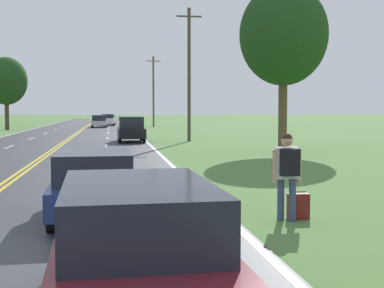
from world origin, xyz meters
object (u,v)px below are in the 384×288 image
at_px(car_red_hatchback_distant, 109,119).
at_px(car_black_suv_mid_near, 131,129).
at_px(hitchhiker_person, 288,168).
at_px(car_white_suv_receding, 108,119).
at_px(suitcase, 298,206).
at_px(tree_mid_treeline, 284,35).
at_px(car_champagne_sedan_horizon, 107,118).
at_px(tree_right_cluster, 6,81).
at_px(car_silver_hatchback_mid_far, 99,121).
at_px(car_dark_blue_hatchback_approaching, 94,183).
at_px(car_maroon_sedan_nearest, 139,255).

bearing_deg(car_red_hatchback_distant, car_black_suv_mid_near, 4.26).
bearing_deg(hitchhiker_person, car_white_suv_receding, 3.46).
distance_m(suitcase, tree_mid_treeline, 19.76).
relative_size(car_black_suv_mid_near, car_champagne_sedan_horizon, 1.02).
height_order(tree_mid_treeline, car_white_suv_receding, tree_mid_treeline).
relative_size(hitchhiker_person, tree_right_cluster, 0.23).
relative_size(car_black_suv_mid_near, car_silver_hatchback_mid_far, 1.04).
height_order(car_black_suv_mid_near, car_white_suv_receding, car_black_suv_mid_near).
bearing_deg(suitcase, hitchhiker_person, 118.94).
distance_m(hitchhiker_person, car_black_suv_mid_near, 27.34).
height_order(hitchhiker_person, car_dark_blue_hatchback_approaching, hitchhiker_person).
relative_size(tree_right_cluster, car_white_suv_receding, 1.71).
height_order(car_dark_blue_hatchback_approaching, car_silver_hatchback_mid_far, car_silver_hatchback_mid_far).
xyz_separation_m(car_white_suv_receding, car_champagne_sedan_horizon, (-0.28, 15.10, -0.11)).
relative_size(car_silver_hatchback_mid_far, car_white_suv_receding, 0.90).
relative_size(tree_right_cluster, car_red_hatchback_distant, 1.87).
xyz_separation_m(car_silver_hatchback_mid_far, car_red_hatchback_distant, (1.20, 13.46, -0.09)).
relative_size(car_silver_hatchback_mid_far, car_champagne_sedan_horizon, 0.98).
bearing_deg(suitcase, car_champagne_sedan_horizon, 3.19).
height_order(car_maroon_sedan_nearest, car_dark_blue_hatchback_approaching, car_maroon_sedan_nearest).
bearing_deg(hitchhiker_person, car_maroon_sedan_nearest, 146.50).
relative_size(tree_mid_treeline, car_red_hatchback_distant, 2.16).
bearing_deg(car_dark_blue_hatchback_approaching, suitcase, 79.30).
bearing_deg(tree_mid_treeline, car_dark_blue_hatchback_approaching, -119.67).
bearing_deg(tree_mid_treeline, hitchhiker_person, -107.84).
distance_m(car_white_suv_receding, car_red_hatchback_distant, 6.91).
distance_m(suitcase, car_dark_blue_hatchback_approaching, 4.38).
bearing_deg(car_black_suv_mid_near, car_maroon_sedan_nearest, -2.77).
bearing_deg(car_maroon_sedan_nearest, car_red_hatchback_distant, 178.29).
relative_size(suitcase, car_maroon_sedan_nearest, 0.13).
xyz_separation_m(car_dark_blue_hatchback_approaching, car_red_hatchback_distant, (0.05, 70.10, -0.03)).
relative_size(suitcase, car_dark_blue_hatchback_approaching, 0.16).
bearing_deg(car_black_suv_mid_near, car_champagne_sedan_horizon, -178.54).
distance_m(hitchhiker_person, car_white_suv_receding, 64.20).
bearing_deg(tree_right_cluster, car_red_hatchback_distant, 61.63).
relative_size(tree_mid_treeline, car_maroon_sedan_nearest, 1.94).
distance_m(suitcase, car_white_suv_receding, 64.05).
relative_size(car_maroon_sedan_nearest, car_silver_hatchback_mid_far, 1.14).
distance_m(hitchhiker_person, car_dark_blue_hatchback_approaching, 4.10).
distance_m(suitcase, car_maroon_sedan_nearest, 6.40).
distance_m(tree_mid_treeline, car_red_hatchback_distant, 54.04).
bearing_deg(tree_right_cluster, car_maroon_sedan_nearest, -78.15).
bearing_deg(car_white_suv_receding, car_red_hatchback_distant, -179.11).
distance_m(car_maroon_sedan_nearest, car_champagne_sedan_horizon, 84.25).
bearing_deg(car_champagne_sedan_horizon, car_dark_blue_hatchback_approaching, -0.40).
bearing_deg(car_white_suv_receding, hitchhiker_person, 5.92).
height_order(hitchhiker_person, car_black_suv_mid_near, hitchhiker_person).
bearing_deg(car_maroon_sedan_nearest, hitchhiker_person, 144.54).
bearing_deg(hitchhiker_person, suitcase, -61.06).
bearing_deg(car_white_suv_receding, car_dark_blue_hatchback_approaching, 2.36).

